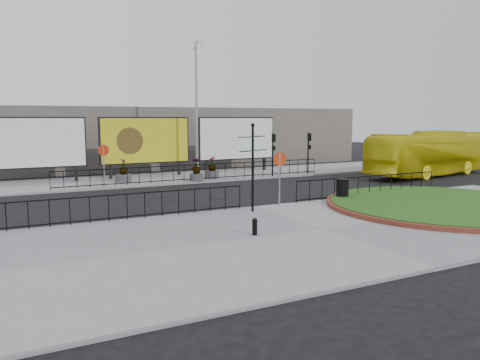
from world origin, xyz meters
TOP-DOWN VIEW (x-y plane):
  - ground at (0.00, 0.00)m, footprint 90.00×90.00m
  - pavement_near at (0.00, -5.00)m, footprint 30.00×10.00m
  - pavement_far at (0.00, 12.00)m, footprint 44.00×6.00m
  - brick_edge at (7.50, -4.00)m, footprint 10.40×10.40m
  - grass_lawn at (7.50, -4.00)m, footprint 10.00×10.00m
  - railing_near_left at (-6.00, -0.30)m, footprint 10.00×0.10m
  - railing_near_right at (6.50, -0.30)m, footprint 9.00×0.10m
  - railing_far at (1.00, 9.30)m, footprint 18.00×0.10m
  - speed_sign_far at (-5.00, 9.40)m, footprint 0.64×0.07m
  - speed_sign_near at (1.00, -0.40)m, footprint 0.64×0.07m
  - billboard_left at (-8.50, 12.97)m, footprint 6.20×0.31m
  - billboard_mid at (-1.50, 12.97)m, footprint 6.20×0.31m
  - billboard_right at (5.50, 12.97)m, footprint 6.20×0.31m
  - lamp_post at (1.51, 11.00)m, footprint 0.74×0.18m
  - signal_pole_a at (6.50, 9.34)m, footprint 0.22×0.26m
  - signal_pole_b at (9.50, 9.34)m, footprint 0.22×0.26m
  - building_backdrop at (0.00, 22.00)m, footprint 40.00×10.00m
  - fingerpost_sign at (-0.73, -1.00)m, footprint 1.71×0.99m
  - bollard at (-2.64, -4.67)m, footprint 0.19×0.19m
  - litter_bin at (4.50, -0.60)m, footprint 0.65×0.65m
  - bus at (17.03, 5.15)m, footprint 11.77×4.45m
  - planter_a at (-3.51, 11.00)m, footprint 0.94×0.94m
  - planter_b at (0.81, 9.40)m, footprint 0.89×0.89m
  - planter_c at (2.20, 10.12)m, footprint 0.95×0.95m

SIDE VIEW (x-z plane):
  - ground at x=0.00m, z-range 0.00..0.00m
  - pavement_near at x=0.00m, z-range 0.00..0.12m
  - pavement_far at x=0.00m, z-range 0.00..0.12m
  - brick_edge at x=7.50m, z-range 0.12..0.30m
  - grass_lawn at x=7.50m, z-range 0.12..0.34m
  - bollard at x=-2.64m, z-range 0.15..0.75m
  - litter_bin at x=4.50m, z-range 0.12..1.19m
  - planter_c at x=2.20m, z-range -0.07..1.41m
  - railing_near_left at x=-6.00m, z-range 0.12..1.22m
  - railing_near_right at x=6.50m, z-range 0.12..1.22m
  - railing_far at x=1.00m, z-range 0.12..1.22m
  - planter_a at x=-3.51m, z-range -0.07..1.43m
  - planter_b at x=0.81m, z-range -0.04..1.44m
  - bus at x=17.03m, z-range 0.00..3.20m
  - speed_sign_far at x=-5.00m, z-range 0.68..3.15m
  - speed_sign_near at x=1.00m, z-range 0.68..3.15m
  - signal_pole_a at x=6.50m, z-range 0.60..3.60m
  - signal_pole_b at x=9.50m, z-range 0.60..3.60m
  - fingerpost_sign at x=-0.73m, z-range 0.51..4.32m
  - building_backdrop at x=0.00m, z-range 0.00..5.00m
  - billboard_left at x=-8.50m, z-range 0.55..4.65m
  - billboard_mid at x=-1.50m, z-range 0.55..4.65m
  - billboard_right at x=5.50m, z-range 0.55..4.65m
  - lamp_post at x=1.51m, z-range 0.21..9.44m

